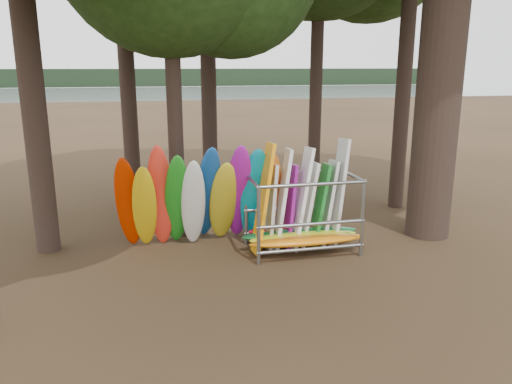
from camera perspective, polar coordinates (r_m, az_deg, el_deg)
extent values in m
plane|color=#47331E|center=(12.56, 0.99, -7.89)|extent=(120.00, 120.00, 0.00)
plane|color=gray|center=(71.51, -10.64, 10.23)|extent=(160.00, 160.00, 0.00)
cube|color=black|center=(121.36, -11.70, 12.68)|extent=(160.00, 4.00, 4.00)
cylinder|color=black|center=(17.72, -14.89, 18.42)|extent=(0.53, 0.53, 12.31)
cylinder|color=black|center=(18.48, -5.66, 20.92)|extent=(0.56, 0.56, 13.80)
cylinder|color=black|center=(18.37, 7.04, 17.65)|extent=(0.45, 0.45, 11.71)
cylinder|color=black|center=(13.72, -9.46, 13.57)|extent=(0.42, 0.42, 9.23)
ellipsoid|color=#B82100|center=(13.28, -14.42, -1.24)|extent=(0.78, 1.24, 2.66)
ellipsoid|color=gold|center=(13.08, -12.61, -1.76)|extent=(0.63, 1.53, 2.54)
ellipsoid|color=red|center=(13.14, -10.87, -0.55)|extent=(0.74, 1.18, 2.94)
ellipsoid|color=#1B801B|center=(13.13, -9.04, -0.99)|extent=(0.67, 1.58, 2.76)
ellipsoid|color=silver|center=(13.07, -7.18, -1.34)|extent=(0.65, 1.29, 2.59)
ellipsoid|color=#134A98|center=(13.34, -5.56, -0.26)|extent=(0.75, 1.98, 2.97)
ellipsoid|color=gold|center=(13.36, -3.74, -1.14)|extent=(0.77, 1.50, 2.51)
ellipsoid|color=#9B169B|center=(13.34, -1.97, -0.14)|extent=(0.85, 1.83, 2.98)
ellipsoid|color=#057C8F|center=(13.33, -0.14, -0.45)|extent=(0.78, 1.12, 2.78)
ellipsoid|color=orange|center=(13.49, 1.52, -0.58)|extent=(0.71, 1.29, 2.66)
ellipsoid|color=orange|center=(12.79, 5.88, -5.53)|extent=(3.05, 0.55, 0.24)
ellipsoid|color=#B0BD19|center=(13.04, 5.49, -5.13)|extent=(2.91, 0.55, 0.24)
ellipsoid|color=#15622F|center=(13.30, 5.09, -4.72)|extent=(3.19, 0.55, 0.24)
ellipsoid|color=red|center=(13.67, 4.57, -4.18)|extent=(2.68, 0.55, 0.24)
cube|color=#FF9A0D|center=(12.70, 0.82, -0.80)|extent=(0.59, 0.82, 2.88)
cube|color=silver|center=(13.06, 1.67, -1.77)|extent=(0.33, 0.77, 2.29)
cube|color=white|center=(12.89, 3.00, -1.00)|extent=(0.53, 0.76, 2.71)
cube|color=#881682|center=(13.20, 3.83, -1.69)|extent=(0.36, 0.77, 2.26)
cube|color=white|center=(13.03, 5.18, -0.81)|extent=(0.58, 0.79, 2.73)
cube|color=silver|center=(13.34, 5.97, -1.47)|extent=(0.52, 0.74, 2.29)
cube|color=#1A7526|center=(13.27, 7.26, -1.62)|extent=(0.53, 0.74, 2.28)
cube|color=silver|center=(13.45, 8.14, -1.32)|extent=(0.49, 0.76, 2.33)
cube|color=silver|center=(13.39, 9.33, -0.14)|extent=(0.48, 0.82, 2.91)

